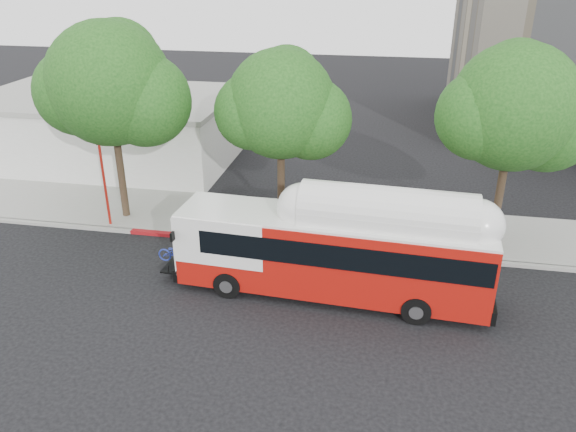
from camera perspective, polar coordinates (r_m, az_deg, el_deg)
ground at (r=22.65m, az=-1.13°, el=-7.69°), size 120.00×120.00×0.00m
sidewalk at (r=28.22m, az=1.51°, el=-0.57°), size 60.00×5.00×0.15m
curb_strip at (r=25.92m, az=0.59°, el=-2.99°), size 60.00×0.30×0.15m
red_curb_segment at (r=26.54m, az=-5.80°, el=-2.41°), size 10.00×0.32×0.16m
street_tree_left at (r=27.82m, az=-16.71°, el=12.27°), size 6.67×5.80×9.74m
street_tree_mid at (r=25.93m, az=0.17°, el=10.84°), size 5.75×5.00×8.62m
street_tree_right at (r=25.85m, az=22.87°, el=9.67°), size 6.21×5.40×9.18m
low_commercial_bldg at (r=38.60m, az=-17.78°, el=8.60°), size 16.20×10.20×4.25m
transit_bus at (r=21.68m, az=4.66°, el=-3.93°), size 12.93×3.34×3.79m
signal_pole at (r=28.35m, az=-18.14°, el=3.23°), size 0.13×0.43×4.54m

